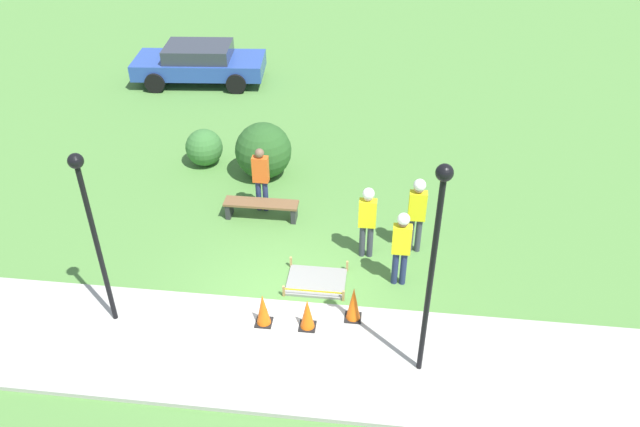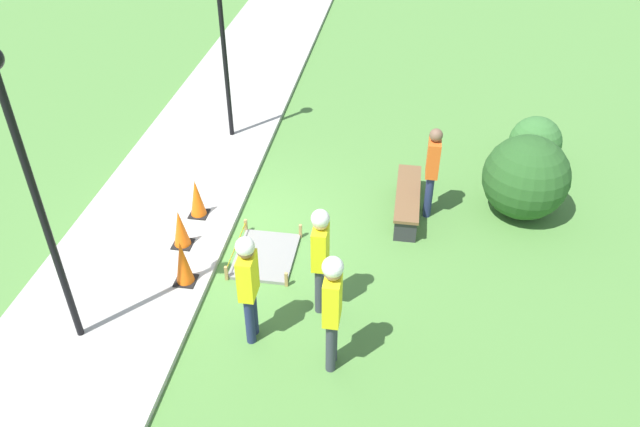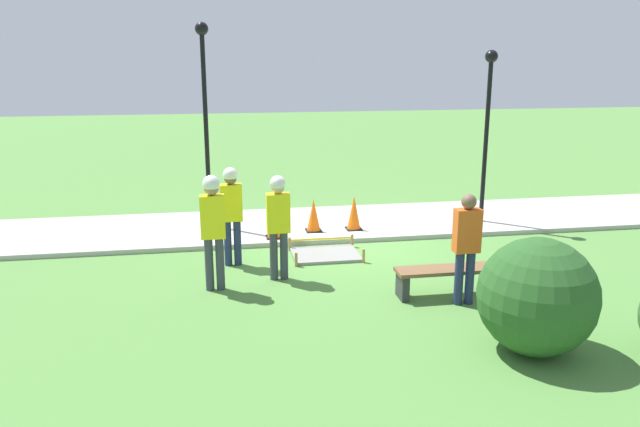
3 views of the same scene
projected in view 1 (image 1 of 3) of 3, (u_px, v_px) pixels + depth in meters
ground_plane at (283, 304)px, 13.31m from camera, size 60.00×60.00×0.00m
sidewalk at (270, 352)px, 12.10m from camera, size 28.00×2.89×0.10m
wet_concrete_patch at (316, 282)px, 13.84m from camera, size 1.34×1.05×0.27m
traffic_cone_near_patch at (263, 309)px, 12.49m from camera, size 0.34×0.34×0.75m
traffic_cone_far_patch at (307, 314)px, 12.40m from camera, size 0.34×0.34×0.71m
traffic_cone_sidewalk_edge at (354, 303)px, 12.58m from camera, size 0.34×0.34×0.81m
park_bench at (261, 207)px, 15.75m from camera, size 1.88×0.44×0.48m
worker_supervisor at (402, 242)px, 13.23m from camera, size 0.40×0.27×1.86m
worker_assistant at (417, 208)px, 14.15m from camera, size 0.40×0.28×1.97m
worker_trainee at (367, 216)px, 14.04m from camera, size 0.40×0.27×1.86m
bystander_in_orange_shirt at (261, 176)px, 15.68m from camera, size 0.40×0.23×1.79m
lamppost_near at (435, 248)px, 10.12m from camera, size 0.28×0.28×4.40m
lamppost_far at (90, 217)px, 11.39m from camera, size 0.28×0.28×3.84m
parked_car_blue at (199, 62)px, 22.79m from camera, size 4.85×2.54×1.40m
shrub_rounded_near at (263, 151)px, 17.24m from camera, size 1.57×1.57×1.57m
shrub_rounded_mid at (204, 147)px, 17.91m from camera, size 1.07×1.07×1.07m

